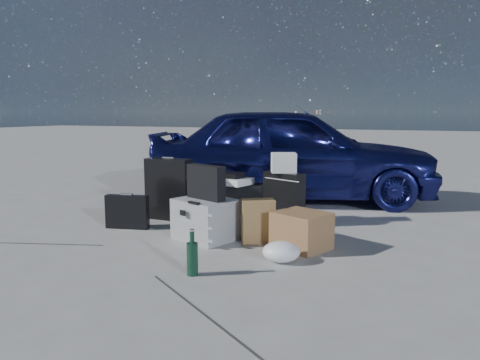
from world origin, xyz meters
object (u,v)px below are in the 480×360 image
at_px(car, 292,153).
at_px(duffel_bag, 233,200).
at_px(briefcase, 127,212).
at_px(green_bottle, 192,253).
at_px(suitcase_left, 169,189).
at_px(pelican_case, 206,219).
at_px(suitcase_right, 284,198).
at_px(cardboard_box, 302,230).

distance_m(car, duffel_bag, 1.41).
distance_m(briefcase, green_bottle, 1.67).
bearing_deg(duffel_bag, suitcase_left, -162.87).
distance_m(pelican_case, green_bottle, 1.02).
bearing_deg(suitcase_left, suitcase_right, 14.54).
distance_m(pelican_case, duffel_bag, 1.02).
xyz_separation_m(cardboard_box, green_bottle, (-0.57, -1.00, 0.00)).
height_order(duffel_bag, cardboard_box, duffel_bag).
height_order(car, suitcase_left, car).
height_order(suitcase_left, duffel_bag, suitcase_left).
relative_size(cardboard_box, green_bottle, 1.30).
bearing_deg(suitcase_left, pelican_case, -37.32).
xyz_separation_m(suitcase_right, duffel_bag, (-0.65, 0.08, -0.09)).
height_order(car, briefcase, car).
xyz_separation_m(suitcase_right, green_bottle, (-0.12, -1.88, -0.11)).
bearing_deg(pelican_case, duffel_bag, 119.29).
bearing_deg(suitcase_right, pelican_case, -95.33).
height_order(briefcase, duffel_bag, duffel_bag).
bearing_deg(cardboard_box, green_bottle, -119.73).
xyz_separation_m(duffel_bag, cardboard_box, (1.10, -0.96, -0.03)).
relative_size(briefcase, green_bottle, 1.34).
xyz_separation_m(suitcase_left, green_bottle, (1.15, -1.56, -0.18)).
relative_size(car, suitcase_right, 6.83).
xyz_separation_m(duffel_bag, green_bottle, (0.53, -1.96, -0.02)).
bearing_deg(duffel_bag, briefcase, -145.76).
height_order(car, pelican_case, car).
height_order(car, cardboard_box, car).
bearing_deg(cardboard_box, car, 109.04).
xyz_separation_m(pelican_case, suitcase_right, (0.49, 0.93, 0.09)).
bearing_deg(suitcase_right, duffel_bag, -164.63).
bearing_deg(cardboard_box, pelican_case, -176.88).
relative_size(car, pelican_case, 7.17).
relative_size(pelican_case, suitcase_right, 0.95).
bearing_deg(duffel_bag, cardboard_box, -56.82).
relative_size(suitcase_left, cardboard_box, 1.57).
bearing_deg(briefcase, car, 50.18).
bearing_deg(cardboard_box, duffel_bag, 138.98).
height_order(pelican_case, duffel_bag, pelican_case).
bearing_deg(car, duffel_bag, 148.24).
height_order(pelican_case, briefcase, pelican_case).
relative_size(suitcase_right, duffel_bag, 0.74).
xyz_separation_m(car, suitcase_right, (0.33, -1.38, -0.38)).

